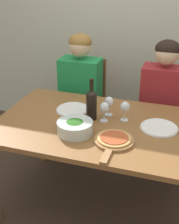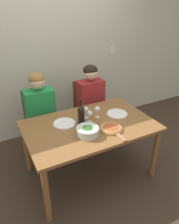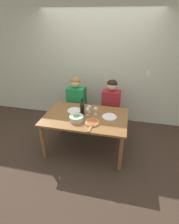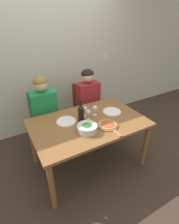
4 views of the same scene
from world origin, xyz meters
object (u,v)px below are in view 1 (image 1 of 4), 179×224
object	(u,v)px
broccoli_bowl	(75,127)
dinner_plate_right	(159,128)
chair_left	(84,103)
wine_glass_left	(104,108)
person_man	(162,95)
wine_bottle	(91,103)
wine_glass_centre	(109,103)
chair_right	(161,113)
person_woman	(80,85)
pizza_on_board	(114,140)
dinner_plate_left	(73,110)
wine_glass_right	(125,108)

from	to	relation	value
broccoli_bowl	dinner_plate_right	bearing A→B (deg)	23.78
chair_left	wine_glass_left	world-z (taller)	chair_left
person_man	wine_bottle	world-z (taller)	person_man
dinner_plate_right	wine_glass_centre	bearing A→B (deg)	165.91
chair_right	wine_glass_centre	bearing A→B (deg)	-118.71
person_man	wine_glass_left	bearing A→B (deg)	-119.41
person_woman	dinner_plate_right	distance (m)	1.03
wine_bottle	pizza_on_board	distance (m)	0.39
dinner_plate_left	person_man	bearing A→B (deg)	40.17
chair_left	person_man	world-z (taller)	person_man
chair_left	person_man	distance (m)	0.82
person_man	broccoli_bowl	xyz separation A→B (m)	(-0.50, -0.87, 0.05)
dinner_plate_left	wine_glass_right	world-z (taller)	wine_glass_right
chair_left	wine_glass_right	xyz separation A→B (m)	(0.56, -0.69, 0.34)
wine_bottle	dinner_plate_left	world-z (taller)	wine_bottle
chair_right	person_man	size ratio (longest dim) A/B	0.77
wine_bottle	broccoli_bowl	xyz separation A→B (m)	(-0.04, -0.24, -0.08)
wine_bottle	broccoli_bowl	world-z (taller)	wine_bottle
dinner_plate_right	wine_glass_left	xyz separation A→B (m)	(-0.40, -0.01, 0.10)
wine_glass_centre	wine_glass_left	bearing A→B (deg)	-93.28
pizza_on_board	person_woman	bearing A→B (deg)	121.75
wine_glass_centre	chair_right	bearing A→B (deg)	61.29
dinner_plate_left	pizza_on_board	bearing A→B (deg)	-40.62
person_woman	wine_bottle	world-z (taller)	person_woman
chair_left	wine_glass_left	bearing A→B (deg)	-60.81
chair_right	wine_glass_centre	world-z (taller)	chair_right
wine_bottle	wine_glass_left	xyz separation A→B (m)	(0.10, -0.01, -0.02)
broccoli_bowl	dinner_plate_right	xyz separation A→B (m)	(0.54, 0.24, -0.04)
dinner_plate_right	wine_bottle	bearing A→B (deg)	179.55
chair_right	wine_glass_left	bearing A→B (deg)	-115.54
chair_left	wine_bottle	size ratio (longest dim) A/B	2.99
person_woman	dinner_plate_right	world-z (taller)	person_woman
wine_glass_centre	dinner_plate_right	bearing A→B (deg)	-14.09
chair_right	dinner_plate_left	xyz separation A→B (m)	(-0.64, -0.65, 0.25)
pizza_on_board	wine_glass_left	world-z (taller)	wine_glass_left
dinner_plate_left	chair_right	bearing A→B (deg)	45.64
wine_bottle	person_woman	bearing A→B (deg)	116.88
dinner_plate_right	chair_left	bearing A→B (deg)	137.89
wine_bottle	wine_glass_right	bearing A→B (deg)	11.04
dinner_plate_right	pizza_on_board	size ratio (longest dim) A/B	0.65
wine_bottle	chair_right	bearing A→B (deg)	58.04
chair_right	dinner_plate_left	world-z (taller)	chair_right
chair_left	broccoli_bowl	world-z (taller)	chair_left
person_man	pizza_on_board	bearing A→B (deg)	-103.51
wine_bottle	wine_glass_left	size ratio (longest dim) A/B	2.09
person_man	wine_glass_centre	world-z (taller)	person_man
chair_left	person_woman	size ratio (longest dim) A/B	0.77
pizza_on_board	wine_glass_right	size ratio (longest dim) A/B	2.69
broccoli_bowl	wine_glass_centre	bearing A→B (deg)	66.26
wine_glass_right	pizza_on_board	bearing A→B (deg)	-89.97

